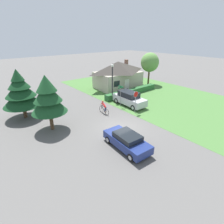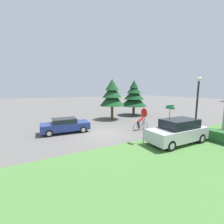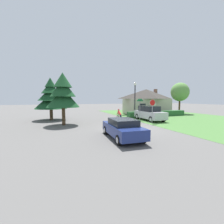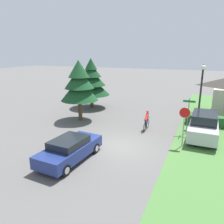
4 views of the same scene
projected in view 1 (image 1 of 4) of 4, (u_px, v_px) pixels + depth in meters
name	position (u px, v px, depth m)	size (l,w,h in m)	color
ground_plane	(121.00, 128.00, 17.79)	(140.00, 140.00, 0.00)	#5B5956
grass_verge_right	(158.00, 96.00, 27.11)	(16.00, 36.00, 0.01)	#477538
cottage_house	(118.00, 74.00, 30.57)	(8.46, 6.01, 4.66)	#B2A893
hedge_row	(132.00, 92.00, 27.74)	(10.20, 0.90, 0.86)	#285B2D
sedan_left_lane	(127.00, 141.00, 14.43)	(2.06, 4.47, 1.38)	navy
cyclist	(104.00, 108.00, 20.83)	(0.44, 1.84, 1.57)	black
parked_suv_right	(129.00, 99.00, 23.29)	(2.04, 4.84, 1.85)	#B7B7BC
stop_sign	(136.00, 98.00, 20.56)	(0.71, 0.07, 2.71)	gray
street_lamp	(112.00, 77.00, 24.08)	(0.40, 0.40, 5.21)	black
street_name_sign	(121.00, 92.00, 22.50)	(0.90, 0.90, 2.79)	gray
conifer_tall_near	(48.00, 97.00, 16.24)	(3.36, 3.36, 5.49)	#4C3823
conifer_tall_far	(20.00, 92.00, 18.93)	(4.06, 4.06, 5.52)	#4C3823
deciduous_tree_right	(150.00, 62.00, 32.03)	(3.28, 3.28, 5.80)	#4C3823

